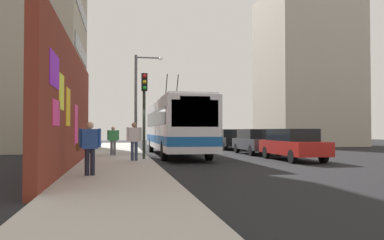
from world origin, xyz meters
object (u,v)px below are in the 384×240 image
at_px(parked_car_dark_gray, 257,141).
at_px(pedestrian_at_curb, 134,138).
at_px(parked_car_black, 229,139).
at_px(parked_car_navy, 214,138).
at_px(parked_car_red, 292,144).
at_px(street_lamp, 139,95).
at_px(city_bus, 175,125).
at_px(pedestrian_midblock, 113,139).
at_px(traffic_light, 144,101).
at_px(pedestrian_near_wall, 90,144).

xyz_separation_m(parked_car_dark_gray, pedestrian_at_curb, (-5.78, 7.85, 0.33)).
distance_m(parked_car_black, parked_car_navy, 5.24).
relative_size(parked_car_red, street_lamp, 0.79).
xyz_separation_m(city_bus, parked_car_red, (-4.92, -5.20, -0.98)).
distance_m(city_bus, parked_car_red, 7.23).
bearing_deg(city_bus, pedestrian_midblock, 111.10).
xyz_separation_m(parked_car_black, traffic_light, (-11.11, 7.35, 2.08)).
bearing_deg(parked_car_red, parked_car_dark_gray, 0.00).
relative_size(parked_car_dark_gray, street_lamp, 0.72).
bearing_deg(pedestrian_near_wall, street_lamp, -9.04).
bearing_deg(street_lamp, pedestrian_at_curb, 175.56).
xyz_separation_m(city_bus, traffic_light, (-4.52, 2.15, 1.10)).
distance_m(parked_car_red, traffic_light, 7.65).
height_order(city_bus, traffic_light, city_bus).
bearing_deg(pedestrian_near_wall, parked_car_dark_gray, -39.33).
distance_m(parked_car_red, parked_car_navy, 16.75).
relative_size(pedestrian_near_wall, pedestrian_midblock, 1.03).
bearing_deg(parked_car_dark_gray, street_lamp, 73.09).
relative_size(parked_car_black, street_lamp, 0.73).
height_order(parked_car_red, traffic_light, traffic_light).
relative_size(parked_car_dark_gray, pedestrian_near_wall, 2.78).
bearing_deg(pedestrian_at_curb, traffic_light, -28.11).
bearing_deg(pedestrian_midblock, city_bus, -68.90).
relative_size(parked_car_black, pedestrian_midblock, 2.94).
distance_m(city_bus, parked_car_dark_gray, 5.30).
height_order(traffic_light, street_lamp, street_lamp).
relative_size(parked_car_dark_gray, parked_car_navy, 0.98).
relative_size(parked_car_navy, pedestrian_near_wall, 2.83).
relative_size(parked_car_black, parked_car_navy, 1.01).
distance_m(parked_car_dark_gray, parked_car_black, 6.27).
relative_size(parked_car_red, parked_car_navy, 1.08).
bearing_deg(pedestrian_near_wall, pedestrian_at_curb, -15.28).
distance_m(parked_car_dark_gray, parked_car_navy, 11.50).
bearing_deg(parked_car_red, pedestrian_at_curb, 93.90).
bearing_deg(city_bus, parked_car_dark_gray, -86.47).
relative_size(parked_car_red, pedestrian_at_curb, 2.89).
bearing_deg(parked_car_black, traffic_light, 146.50).
relative_size(parked_car_dark_gray, pedestrian_at_curb, 2.63).
bearing_deg(parked_car_navy, parked_car_red, -180.00).
xyz_separation_m(parked_car_red, parked_car_dark_gray, (5.24, 0.00, 0.00)).
bearing_deg(pedestrian_at_curb, parked_car_black, -33.10).
relative_size(pedestrian_at_curb, traffic_light, 0.42).
xyz_separation_m(parked_car_dark_gray, pedestrian_near_wall, (-11.48, 9.41, 0.26)).
height_order(parked_car_navy, pedestrian_near_wall, pedestrian_near_wall).
xyz_separation_m(parked_car_red, pedestrian_at_curb, (-0.53, 7.85, 0.33)).
distance_m(pedestrian_midblock, pedestrian_at_curb, 4.17).
height_order(city_bus, parked_car_dark_gray, city_bus).
relative_size(pedestrian_midblock, street_lamp, 0.25).
bearing_deg(city_bus, parked_car_black, -38.29).
bearing_deg(pedestrian_at_curb, street_lamp, -4.44).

